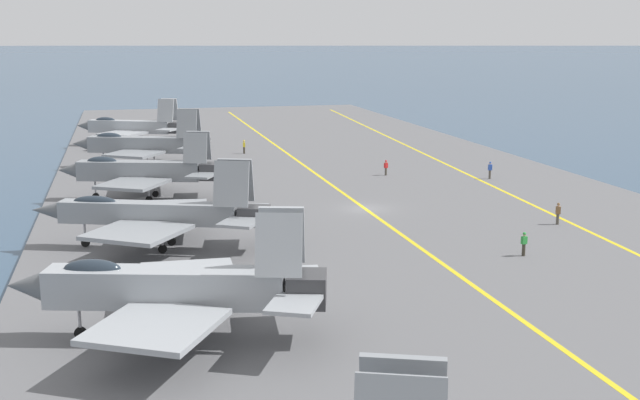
# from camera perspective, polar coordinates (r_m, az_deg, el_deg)

# --- Properties ---
(ground_plane) EXTENTS (2000.00, 2000.00, 0.00)m
(ground_plane) POSITION_cam_1_polar(r_m,az_deg,el_deg) (70.53, 3.21, -0.93)
(ground_plane) COLOR #334C66
(carrier_deck) EXTENTS (201.10, 55.20, 0.40)m
(carrier_deck) POSITION_cam_1_polar(r_m,az_deg,el_deg) (70.48, 3.21, -0.78)
(carrier_deck) COLOR slate
(carrier_deck) RESTS_ON ground
(deck_stripe_foul_line) EXTENTS (180.70, 10.96, 0.01)m
(deck_stripe_foul_line) POSITION_cam_1_polar(r_m,az_deg,el_deg) (76.22, 14.19, -0.01)
(deck_stripe_foul_line) COLOR yellow
(deck_stripe_foul_line) RESTS_ON carrier_deck
(deck_stripe_centerline) EXTENTS (180.99, 0.36, 0.01)m
(deck_stripe_centerline) POSITION_cam_1_polar(r_m,az_deg,el_deg) (70.44, 3.21, -0.61)
(deck_stripe_centerline) COLOR yellow
(deck_stripe_centerline) RESTS_ON carrier_deck
(parked_jet_second) EXTENTS (13.92, 16.16, 6.76)m
(parked_jet_second) POSITION_cam_1_polar(r_m,az_deg,el_deg) (40.65, -10.52, -6.15)
(parked_jet_second) COLOR #9EA3A8
(parked_jet_second) RESTS_ON carrier_deck
(parked_jet_third) EXTENTS (13.78, 17.22, 6.56)m
(parked_jet_third) POSITION_cam_1_polar(r_m,az_deg,el_deg) (57.87, -11.62, -0.92)
(parked_jet_third) COLOR gray
(parked_jet_third) RESTS_ON carrier_deck
(parked_jet_fourth) EXTENTS (13.13, 15.31, 6.34)m
(parked_jet_fourth) POSITION_cam_1_polar(r_m,az_deg,el_deg) (75.39, -12.51, 2.03)
(parked_jet_fourth) COLOR gray
(parked_jet_fourth) RESTS_ON carrier_deck
(parked_jet_fifth) EXTENTS (12.60, 16.06, 6.78)m
(parked_jet_fifth) POSITION_cam_1_polar(r_m,az_deg,el_deg) (93.76, -12.46, 3.88)
(parked_jet_fifth) COLOR gray
(parked_jet_fifth) RESTS_ON carrier_deck
(parked_jet_sixth) EXTENTS (12.06, 15.40, 6.53)m
(parked_jet_sixth) POSITION_cam_1_polar(r_m,az_deg,el_deg) (111.93, -13.20, 5.10)
(parked_jet_sixth) COLOR #9EA3A8
(parked_jet_sixth) RESTS_ON carrier_deck
(crew_blue_vest) EXTENTS (0.28, 0.39, 1.84)m
(crew_blue_vest) POSITION_cam_1_polar(r_m,az_deg,el_deg) (86.41, 12.00, 2.14)
(crew_blue_vest) COLOR #4C473D
(crew_blue_vest) RESTS_ON carrier_deck
(crew_yellow_vest) EXTENTS (0.39, 0.28, 1.74)m
(crew_yellow_vest) POSITION_cam_1_polar(r_m,az_deg,el_deg) (102.87, -5.42, 3.83)
(crew_yellow_vest) COLOR #383328
(crew_yellow_vest) RESTS_ON carrier_deck
(crew_red_vest) EXTENTS (0.39, 0.45, 1.67)m
(crew_red_vest) POSITION_cam_1_polar(r_m,az_deg,el_deg) (87.01, 4.71, 2.36)
(crew_red_vest) COLOR #4C473D
(crew_red_vest) RESTS_ON carrier_deck
(crew_green_vest) EXTENTS (0.34, 0.43, 1.69)m
(crew_green_vest) POSITION_cam_1_polar(r_m,az_deg,el_deg) (57.10, 14.31, -2.97)
(crew_green_vest) COLOR #383328
(crew_green_vest) RESTS_ON carrier_deck
(crew_brown_vest) EXTENTS (0.39, 0.45, 1.78)m
(crew_brown_vest) POSITION_cam_1_polar(r_m,az_deg,el_deg) (67.14, 16.57, -0.86)
(crew_brown_vest) COLOR #4C473D
(crew_brown_vest) RESTS_ON carrier_deck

